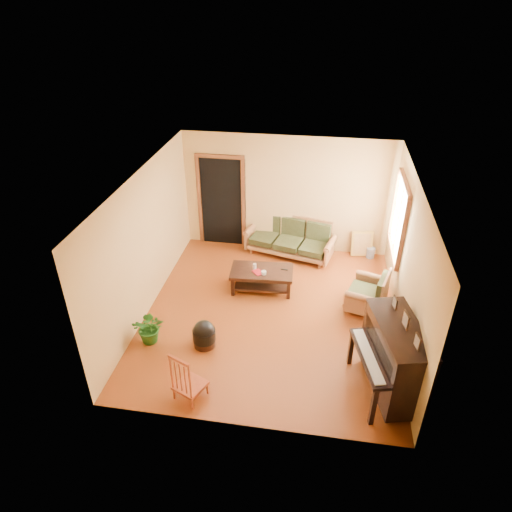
% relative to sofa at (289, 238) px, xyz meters
% --- Properties ---
extents(floor, '(5.00, 5.00, 0.00)m').
position_rel_sofa_xyz_m(floor, '(-0.12, -2.18, -0.41)').
color(floor, '#62270C').
rests_on(floor, ground).
extents(doorway, '(1.08, 0.16, 2.05)m').
position_rel_sofa_xyz_m(doorway, '(-1.57, 0.30, 0.62)').
color(doorway, black).
rests_on(doorway, floor).
extents(window, '(0.12, 1.36, 1.46)m').
position_rel_sofa_xyz_m(window, '(2.09, -0.88, 1.09)').
color(window, white).
rests_on(window, right_wall).
extents(sofa, '(2.05, 1.24, 0.82)m').
position_rel_sofa_xyz_m(sofa, '(0.00, 0.00, 0.00)').
color(sofa, brown).
rests_on(sofa, floor).
extents(coffee_table, '(1.24, 0.73, 0.44)m').
position_rel_sofa_xyz_m(coffee_table, '(-0.40, -1.42, -0.19)').
color(coffee_table, black).
rests_on(coffee_table, floor).
extents(armchair, '(0.96, 0.98, 0.80)m').
position_rel_sofa_xyz_m(armchair, '(1.59, -1.71, -0.01)').
color(armchair, brown).
rests_on(armchair, floor).
extents(piano, '(1.11, 1.52, 1.21)m').
position_rel_sofa_xyz_m(piano, '(1.87, -3.69, 0.19)').
color(piano, black).
rests_on(piano, floor).
extents(footstool, '(0.42, 0.42, 0.36)m').
position_rel_sofa_xyz_m(footstool, '(-1.10, -3.19, -0.23)').
color(footstool, black).
rests_on(footstool, floor).
extents(red_chair, '(0.55, 0.57, 0.86)m').
position_rel_sofa_xyz_m(red_chair, '(-1.02, -4.28, 0.02)').
color(red_chair, maroon).
rests_on(red_chair, floor).
extents(leaning_frame, '(0.47, 0.17, 0.61)m').
position_rel_sofa_xyz_m(leaning_frame, '(1.59, 0.20, -0.10)').
color(leaning_frame, gold).
rests_on(leaning_frame, floor).
extents(ceramic_crock, '(0.23, 0.23, 0.23)m').
position_rel_sofa_xyz_m(ceramic_crock, '(1.80, 0.16, -0.29)').
color(ceramic_crock, '#325496').
rests_on(ceramic_crock, floor).
extents(potted_plant, '(0.59, 0.54, 0.59)m').
position_rel_sofa_xyz_m(potted_plant, '(-2.02, -3.23, -0.12)').
color(potted_plant, '#1F5819').
rests_on(potted_plant, floor).
extents(book, '(0.26, 0.26, 0.02)m').
position_rel_sofa_xyz_m(book, '(-0.52, -1.57, 0.04)').
color(book, maroon).
rests_on(book, coffee_table).
extents(candle, '(0.08, 0.08, 0.12)m').
position_rel_sofa_xyz_m(candle, '(-0.54, -1.39, 0.09)').
color(candle, white).
rests_on(candle, coffee_table).
extents(glass_jar, '(0.12, 0.12, 0.07)m').
position_rel_sofa_xyz_m(glass_jar, '(-0.34, -1.54, 0.06)').
color(glass_jar, silver).
rests_on(glass_jar, coffee_table).
extents(remote, '(0.14, 0.04, 0.01)m').
position_rel_sofa_xyz_m(remote, '(0.03, -1.33, 0.04)').
color(remote, black).
rests_on(remote, coffee_table).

